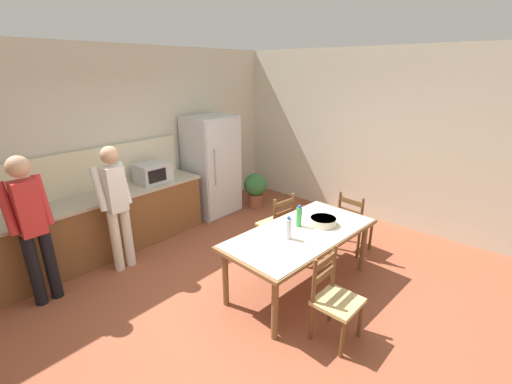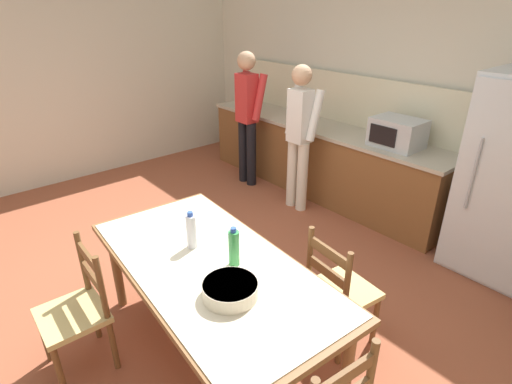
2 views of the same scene
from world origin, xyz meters
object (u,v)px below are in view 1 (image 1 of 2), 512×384
(serving_bowl, at_px, (323,221))
(chair_side_near_left, at_px, (335,299))
(person_at_sink, at_px, (32,224))
(person_at_counter, at_px, (116,202))
(microwave, at_px, (153,173))
(dining_table, at_px, (301,237))
(refrigerator, at_px, (212,166))
(bottle_near_centre, at_px, (288,228))
(potted_plant, at_px, (255,188))
(bottle_off_centre, at_px, (299,217))
(chair_side_far_right, at_px, (277,224))
(chair_head_end, at_px, (354,223))

(serving_bowl, distance_m, chair_side_near_left, 1.10)
(person_at_sink, relative_size, person_at_counter, 1.03)
(microwave, bearing_deg, dining_table, -83.52)
(refrigerator, relative_size, person_at_sink, 1.03)
(bottle_near_centre, bearing_deg, potted_plant, 48.52)
(bottle_off_centre, height_order, person_at_counter, person_at_counter)
(chair_side_near_left, relative_size, chair_side_far_right, 1.00)
(refrigerator, distance_m, chair_head_end, 2.70)
(serving_bowl, bearing_deg, microwave, 103.22)
(microwave, height_order, person_at_sink, person_at_sink)
(chair_side_near_left, bearing_deg, potted_plant, 55.10)
(person_at_counter, bearing_deg, chair_side_far_right, -128.17)
(refrigerator, height_order, person_at_sink, refrigerator)
(microwave, distance_m, potted_plant, 2.07)
(microwave, distance_m, person_at_counter, 1.04)
(microwave, bearing_deg, serving_bowl, -76.78)
(potted_plant, bearing_deg, dining_table, -127.33)
(person_at_sink, height_order, person_at_counter, person_at_sink)
(dining_table, bearing_deg, potted_plant, 52.67)
(refrigerator, height_order, chair_head_end, refrigerator)
(bottle_near_centre, height_order, person_at_counter, person_at_counter)
(chair_head_end, height_order, chair_side_far_right, same)
(dining_table, xyz_separation_m, serving_bowl, (0.33, -0.09, 0.13))
(bottle_near_centre, xyz_separation_m, chair_head_end, (1.50, -0.11, -0.43))
(chair_head_end, distance_m, chair_side_far_right, 1.13)
(bottle_near_centre, xyz_separation_m, chair_side_far_right, (0.73, 0.71, -0.43))
(dining_table, relative_size, person_at_sink, 1.16)
(microwave, xyz_separation_m, chair_head_end, (1.55, -2.65, -0.60))
(chair_head_end, bearing_deg, bottle_near_centre, 92.19)
(bottle_off_centre, xyz_separation_m, chair_side_far_right, (0.38, 0.62, -0.43))
(bottle_off_centre, bearing_deg, serving_bowl, -41.95)
(serving_bowl, height_order, chair_head_end, chair_head_end)
(bottle_near_centre, relative_size, person_at_counter, 0.16)
(refrigerator, bearing_deg, person_at_counter, -166.62)
(dining_table, relative_size, chair_side_near_left, 2.20)
(bottle_near_centre, bearing_deg, bottle_off_centre, 15.10)
(bottle_near_centre, relative_size, person_at_sink, 0.16)
(chair_side_far_right, xyz_separation_m, person_at_counter, (-1.67, 1.32, 0.50))
(bottle_off_centre, bearing_deg, refrigerator, 71.65)
(person_at_counter, height_order, potted_plant, person_at_counter)
(microwave, bearing_deg, person_at_counter, -149.93)
(bottle_near_centre, distance_m, person_at_counter, 2.24)
(refrigerator, height_order, microwave, refrigerator)
(serving_bowl, bearing_deg, person_at_sink, 138.83)
(chair_side_near_left, height_order, chair_side_far_right, same)
(person_at_sink, bearing_deg, chair_head_end, -122.39)
(serving_bowl, height_order, chair_side_far_right, chair_side_far_right)
(microwave, xyz_separation_m, person_at_sink, (-1.85, -0.50, -0.06))
(bottle_near_centre, bearing_deg, refrigerator, 65.46)
(chair_head_end, xyz_separation_m, person_at_counter, (-2.45, 2.14, 0.50))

